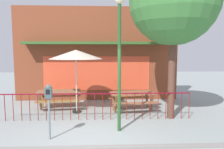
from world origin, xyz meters
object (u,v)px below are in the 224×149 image
Objects in this scene: picnic_table_right at (132,96)px; parking_meter_near at (49,97)px; street_tree at (174,1)px; patio_umbrella at (76,55)px; street_lamp at (119,44)px; picnic_table_left at (59,94)px.

picnic_table_right is 1.27× the size of parking_meter_near.
parking_meter_near is at bearing -155.88° from street_tree.
patio_umbrella is 4.11m from street_tree.
patio_umbrella is 2.64m from street_lamp.
street_lamp reaches higher than picnic_table_left.
street_lamp is (-1.99, -1.22, -1.55)m from street_tree.
picnic_table_left and picnic_table_right have the same top height.
street_tree is (3.54, -0.90, 1.89)m from patio_umbrella.
picnic_table_left is at bearing 130.83° from street_lamp.
street_lamp is (1.97, 0.56, 1.45)m from parking_meter_near.
picnic_table_right is 3.12m from street_lamp.
street_tree is at bearing -14.21° from patio_umbrella.
parking_meter_near is (-2.69, -2.82, 0.58)m from picnic_table_right.
picnic_table_right is at bearing 3.68° from patio_umbrella.
picnic_table_right is 2.83m from patio_umbrella.
picnic_table_left is 0.47× the size of street_lamp.
parking_meter_near is at bearing -164.18° from street_lamp.
street_lamp reaches higher than picnic_table_right.
street_tree is (4.35, -1.51, 3.59)m from picnic_table_left.
street_lamp is at bearing -53.80° from patio_umbrella.
patio_umbrella is (0.81, -0.61, 1.70)m from picnic_table_left.
picnic_table_left is 1.25× the size of parking_meter_near.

